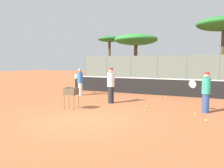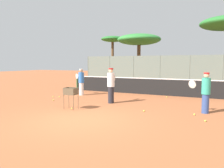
% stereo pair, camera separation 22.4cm
% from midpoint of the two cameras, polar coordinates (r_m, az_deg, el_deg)
% --- Properties ---
extents(ground_plane, '(80.00, 80.00, 0.00)m').
position_cam_midpoint_polar(ground_plane, '(7.99, -7.49, -9.34)').
color(ground_plane, '#B26038').
extents(tennis_net, '(10.28, 0.10, 1.07)m').
position_cam_midpoint_polar(tennis_net, '(14.35, 8.32, -0.42)').
color(tennis_net, '#26592D').
rests_on(tennis_net, ground_plane).
extents(back_fence, '(22.94, 0.08, 2.86)m').
position_cam_midpoint_polar(back_fence, '(25.72, 16.19, 4.03)').
color(back_fence, slate).
rests_on(back_fence, ground_plane).
extents(tree_0, '(3.56, 3.56, 6.11)m').
position_cam_midpoint_polar(tree_0, '(34.40, 0.35, 11.33)').
color(tree_0, brown).
rests_on(tree_0, ground_plane).
extents(tree_1, '(6.41, 6.41, 6.22)m').
position_cam_midpoint_polar(tree_1, '(33.04, 7.26, 11.34)').
color(tree_1, brown).
rests_on(tree_1, ground_plane).
extents(player_white_outfit, '(0.89, 0.34, 1.66)m').
position_cam_midpoint_polar(player_white_outfit, '(9.64, 23.87, -1.97)').
color(player_white_outfit, '#334C8C').
rests_on(player_white_outfit, ground_plane).
extents(player_red_cap, '(0.84, 0.48, 1.66)m').
position_cam_midpoint_polar(player_red_cap, '(13.84, -7.59, 0.65)').
color(player_red_cap, white).
rests_on(player_red_cap, ground_plane).
extents(player_yellow_shirt, '(0.37, 0.92, 1.78)m').
position_cam_midpoint_polar(player_yellow_shirt, '(11.02, 0.32, -0.27)').
color(player_yellow_shirt, '#26262D').
rests_on(player_yellow_shirt, ground_plane).
extents(ball_cart, '(0.56, 0.41, 0.95)m').
position_cam_midpoint_polar(ball_cart, '(9.76, -10.01, -2.32)').
color(ball_cart, brown).
rests_on(ball_cart, ground_plane).
extents(tennis_ball_0, '(0.07, 0.07, 0.07)m').
position_cam_midpoint_polar(tennis_ball_0, '(13.42, -14.67, -3.22)').
color(tennis_ball_0, '#D1E54C').
rests_on(tennis_ball_0, ground_plane).
extents(tennis_ball_1, '(0.07, 0.07, 0.07)m').
position_cam_midpoint_polar(tennis_ball_1, '(9.25, 21.37, -7.41)').
color(tennis_ball_1, '#D1E54C').
rests_on(tennis_ball_1, ground_plane).
extents(tennis_ball_2, '(0.07, 0.07, 0.07)m').
position_cam_midpoint_polar(tennis_ball_2, '(9.84, -9.85, -6.32)').
color(tennis_ball_2, '#D1E54C').
rests_on(tennis_ball_2, ground_plane).
extents(tennis_ball_3, '(0.07, 0.07, 0.07)m').
position_cam_midpoint_polar(tennis_ball_3, '(13.35, -13.11, -3.23)').
color(tennis_ball_3, '#D1E54C').
rests_on(tennis_ball_3, ground_plane).
extents(tennis_ball_4, '(0.07, 0.07, 0.07)m').
position_cam_midpoint_polar(tennis_ball_4, '(13.31, 14.58, -3.29)').
color(tennis_ball_4, '#D1E54C').
rests_on(tennis_ball_4, ground_plane).
extents(tennis_ball_6, '(0.07, 0.07, 0.07)m').
position_cam_midpoint_polar(tennis_ball_6, '(9.34, 9.04, -6.96)').
color(tennis_ball_6, '#D1E54C').
rests_on(tennis_ball_6, ground_plane).
extents(tennis_ball_7, '(0.07, 0.07, 0.07)m').
position_cam_midpoint_polar(tennis_ball_7, '(12.25, -14.57, -4.06)').
color(tennis_ball_7, '#D1E54C').
rests_on(tennis_ball_7, ground_plane).
extents(tennis_ball_8, '(0.07, 0.07, 0.07)m').
position_cam_midpoint_polar(tennis_ball_8, '(8.41, 23.91, -8.79)').
color(tennis_ball_8, '#D1E54C').
rests_on(tennis_ball_8, ground_plane).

